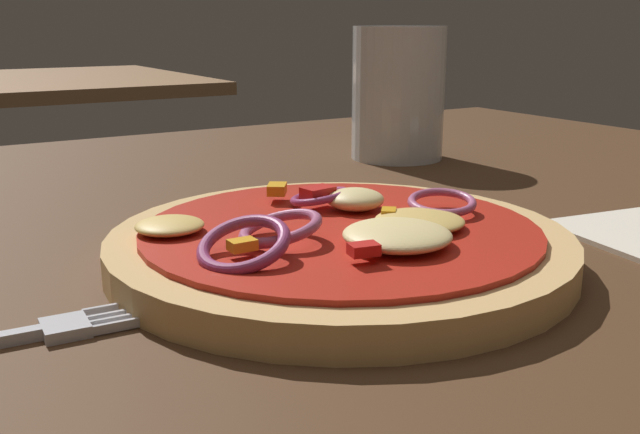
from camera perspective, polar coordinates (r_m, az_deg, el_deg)
name	(u,v)px	position (r m, az deg, el deg)	size (l,w,h in m)	color
dining_table	(281,305)	(0.36, -3.03, -6.85)	(1.17, 0.98, 0.03)	#4C301C
pizza	(341,243)	(0.38, 1.62, -2.07)	(0.24, 0.24, 0.04)	tan
beer_glass	(398,101)	(0.67, 6.10, 8.97)	(0.08, 0.08, 0.12)	silver
background_table	(25,84)	(1.72, -22.07, 9.58)	(0.70, 0.65, 0.03)	brown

